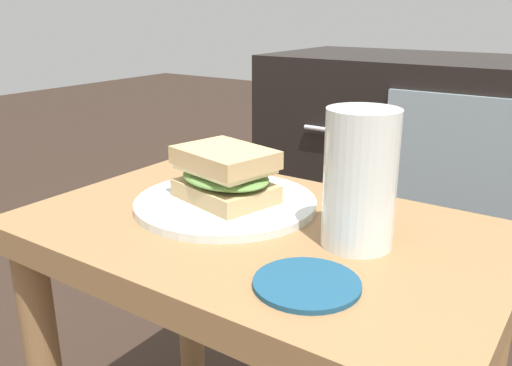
{
  "coord_description": "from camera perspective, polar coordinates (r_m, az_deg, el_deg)",
  "views": [
    {
      "loc": [
        0.32,
        -0.48,
        0.7
      ],
      "look_at": [
        -0.0,
        0.0,
        0.51
      ],
      "focal_mm": 37.34,
      "sensor_mm": 36.0,
      "label": 1
    }
  ],
  "objects": [
    {
      "name": "sandwich_front",
      "position": [
        0.66,
        -3.32,
        0.91
      ],
      "size": [
        0.15,
        0.12,
        0.07
      ],
      "color": "tan",
      "rests_on": "plate"
    },
    {
      "name": "side_table",
      "position": [
        0.66,
        0.24,
        -11.66
      ],
      "size": [
        0.56,
        0.36,
        0.46
      ],
      "color": "olive",
      "rests_on": "ground"
    },
    {
      "name": "beer_glass",
      "position": [
        0.56,
        11.04,
        0.04
      ],
      "size": [
        0.08,
        0.08,
        0.15
      ],
      "color": "silver",
      "rests_on": "side_table"
    },
    {
      "name": "tv_cabinet",
      "position": [
        1.53,
        19.49,
        1.55
      ],
      "size": [
        0.96,
        0.46,
        0.58
      ],
      "color": "black",
      "rests_on": "ground"
    },
    {
      "name": "coaster",
      "position": [
        0.49,
        5.46,
        -10.68
      ],
      "size": [
        0.1,
        0.1,
        0.01
      ],
      "primitive_type": "cylinder",
      "color": "navy",
      "rests_on": "side_table"
    },
    {
      "name": "plate",
      "position": [
        0.68,
        -3.26,
        -2.14
      ],
      "size": [
        0.23,
        0.23,
        0.01
      ],
      "primitive_type": "cylinder",
      "color": "silver",
      "rests_on": "side_table"
    }
  ]
}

